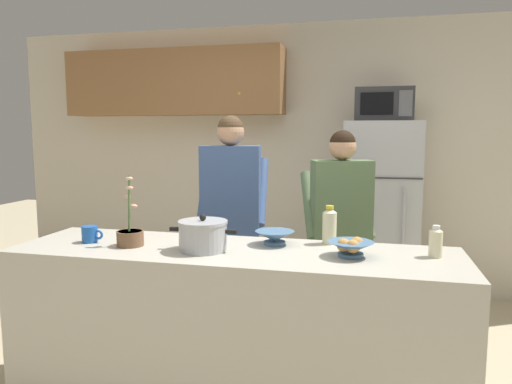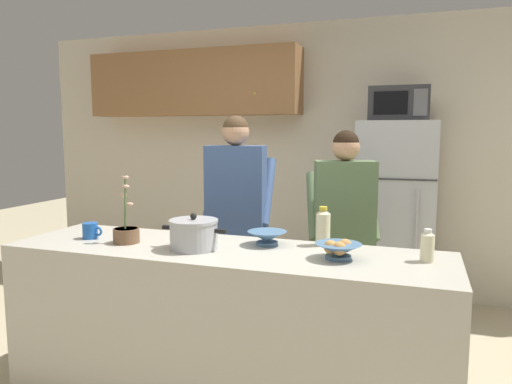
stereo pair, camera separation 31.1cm
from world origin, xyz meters
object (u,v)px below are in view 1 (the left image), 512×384
object	(u,v)px
person_near_pot	(231,202)
person_by_sink	(341,218)
empty_bowl	(275,237)
potted_orchid	(130,235)
cooking_pot	(203,235)
microwave	(384,105)
refrigerator	(380,215)
coffee_mug	(90,234)
bottle_near_edge	(329,225)
bread_bowl	(351,247)
bottle_mid_counter	(436,242)

from	to	relation	value
person_near_pot	person_by_sink	world-z (taller)	person_near_pot
empty_bowl	potted_orchid	size ratio (longest dim) A/B	0.56
person_by_sink	cooking_pot	distance (m)	1.13
microwave	potted_orchid	xyz separation A→B (m)	(-1.41, -1.88, -0.81)
cooking_pot	person_near_pot	bearing A→B (deg)	96.72
refrigerator	person_near_pot	size ratio (longest dim) A/B	0.98
person_near_pot	empty_bowl	size ratio (longest dim) A/B	7.49
person_by_sink	coffee_mug	distance (m)	1.64
bottle_near_edge	person_by_sink	bearing A→B (deg)	87.02
coffee_mug	empty_bowl	size ratio (longest dim) A/B	0.58
microwave	bread_bowl	world-z (taller)	microwave
potted_orchid	cooking_pot	bearing A→B (deg)	-0.71
refrigerator	bottle_near_edge	size ratio (longest dim) A/B	7.43
refrigerator	potted_orchid	bearing A→B (deg)	-126.52
person_near_pot	empty_bowl	distance (m)	0.83
refrigerator	potted_orchid	distance (m)	2.37
bottle_near_edge	potted_orchid	distance (m)	1.13
bread_bowl	person_by_sink	bearing A→B (deg)	96.85
microwave	person_near_pot	xyz separation A→B (m)	(-1.08, -0.98, -0.74)
cooking_pot	bottle_near_edge	size ratio (longest dim) A/B	1.71
bottle_mid_counter	potted_orchid	world-z (taller)	potted_orchid
person_by_sink	bottle_near_edge	xyz separation A→B (m)	(-0.03, -0.58, 0.06)
cooking_pot	empty_bowl	bearing A→B (deg)	31.87
person_near_pot	empty_bowl	bearing A→B (deg)	-56.33
cooking_pot	empty_bowl	size ratio (longest dim) A/B	1.70
cooking_pot	bread_bowl	xyz separation A→B (m)	(0.79, 0.05, -0.03)
microwave	bottle_mid_counter	distance (m)	1.93
microwave	coffee_mug	size ratio (longest dim) A/B	3.66
microwave	bottle_near_edge	bearing A→B (deg)	-101.46
coffee_mug	potted_orchid	distance (m)	0.27
microwave	refrigerator	bearing A→B (deg)	90.07
person_near_pot	bottle_mid_counter	distance (m)	1.52
cooking_pot	potted_orchid	distance (m)	0.44
microwave	empty_bowl	bearing A→B (deg)	-110.39
potted_orchid	bread_bowl	bearing A→B (deg)	1.90
refrigerator	microwave	xyz separation A→B (m)	(0.00, -0.02, 0.97)
person_near_pot	bread_bowl	bearing A→B (deg)	-44.06
empty_bowl	bread_bowl	bearing A→B (deg)	-21.83
bottle_near_edge	potted_orchid	world-z (taller)	potted_orchid
bottle_near_edge	microwave	bearing A→B (deg)	78.54
refrigerator	bread_bowl	size ratio (longest dim) A/B	6.96
bottle_near_edge	person_near_pot	bearing A→B (deg)	141.99
microwave	empty_bowl	distance (m)	1.96
refrigerator	person_near_pot	distance (m)	1.49
refrigerator	bottle_mid_counter	distance (m)	1.79
refrigerator	cooking_pot	distance (m)	2.15
microwave	bottle_mid_counter	xyz separation A→B (m)	(0.24, -1.74, -0.79)
person_near_pot	person_by_sink	xyz separation A→B (m)	(0.79, -0.02, -0.08)
empty_bowl	coffee_mug	bearing A→B (deg)	-169.90
microwave	bread_bowl	distance (m)	2.02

